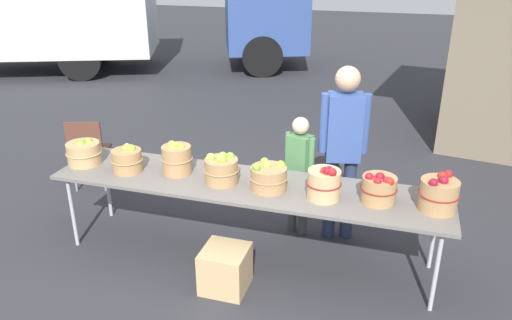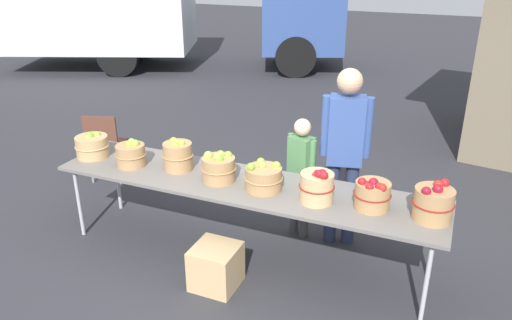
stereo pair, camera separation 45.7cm
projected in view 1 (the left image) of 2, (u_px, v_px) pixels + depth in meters
ground_plane at (247, 255)px, 4.66m from camera, size 40.00×40.00×0.00m
market_table at (246, 187)px, 4.38m from camera, size 3.50×0.76×0.75m
apple_basket_green_0 at (84, 153)px, 4.73m from camera, size 0.33×0.33×0.25m
apple_basket_green_1 at (127, 160)px, 4.56m from camera, size 0.29×0.29×0.26m
apple_basket_green_2 at (177, 159)px, 4.52m from camera, size 0.29×0.29×0.30m
apple_basket_green_3 at (221, 169)px, 4.34m from camera, size 0.31×0.31×0.27m
apple_basket_green_4 at (269, 177)px, 4.23m from camera, size 0.33×0.33×0.26m
apple_basket_red_0 at (324, 183)px, 4.05m from camera, size 0.29×0.29×0.31m
apple_basket_red_1 at (379, 188)px, 4.00m from camera, size 0.30×0.30×0.27m
apple_basket_red_2 at (439, 194)px, 3.87m from camera, size 0.31×0.31×0.31m
vendor_adult at (343, 142)px, 4.59m from camera, size 0.44×0.29×1.71m
child_customer at (299, 167)px, 4.78m from camera, size 0.31×0.23×1.22m
box_truck at (106, 4)px, 11.19m from camera, size 7.95×4.87×2.75m
folding_chair at (88, 148)px, 5.79m from camera, size 0.51×0.51×0.86m
produce_crate at (225, 269)px, 4.15m from camera, size 0.37×0.37×0.37m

